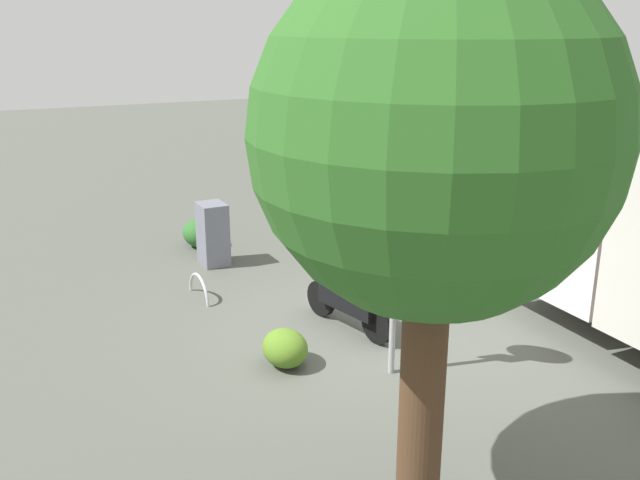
% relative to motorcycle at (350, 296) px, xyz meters
% --- Properties ---
extents(ground_plane, '(60.00, 60.00, 0.00)m').
position_rel_motorcycle_xyz_m(ground_plane, '(-0.18, -0.06, -0.52)').
color(ground_plane, '#4F5249').
extents(motorcycle, '(1.78, 0.71, 1.20)m').
position_rel_motorcycle_xyz_m(motorcycle, '(0.00, 0.00, 0.00)').
color(motorcycle, black).
rests_on(motorcycle, ground).
extents(stop_sign, '(0.71, 0.33, 3.11)m').
position_rel_motorcycle_xyz_m(stop_sign, '(-1.40, 0.13, 1.55)').
color(stop_sign, '#9E9EA3').
rests_on(stop_sign, ground).
extents(street_tree, '(2.95, 2.95, 4.99)m').
position_rel_motorcycle_xyz_m(street_tree, '(-3.81, 1.27, 2.96)').
color(street_tree, '#47301E').
rests_on(street_tree, ground).
extents(utility_cabinet, '(0.60, 0.49, 1.16)m').
position_rel_motorcycle_xyz_m(utility_cabinet, '(3.62, 0.97, 0.06)').
color(utility_cabinet, slate).
rests_on(utility_cabinet, ground).
extents(bike_rack_hoop, '(0.85, 0.12, 0.85)m').
position_rel_motorcycle_xyz_m(bike_rack_hoop, '(2.10, 1.68, -0.52)').
color(bike_rack_hoop, '#B7B7BC').
rests_on(bike_rack_hoop, ground).
extents(shrub_near_sign, '(0.82, 0.67, 0.56)m').
position_rel_motorcycle_xyz_m(shrub_near_sign, '(4.75, 0.91, -0.24)').
color(shrub_near_sign, '#295F26').
rests_on(shrub_near_sign, ground).
extents(shrub_mid_verge, '(0.71, 0.58, 0.48)m').
position_rel_motorcycle_xyz_m(shrub_mid_verge, '(-0.63, 1.28, -0.28)').
color(shrub_mid_verge, '#4F7521').
rests_on(shrub_mid_verge, ground).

